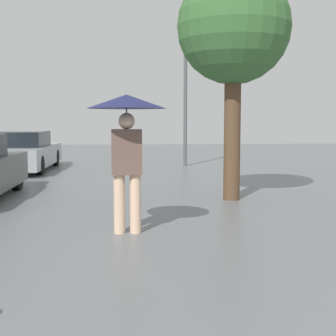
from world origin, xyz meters
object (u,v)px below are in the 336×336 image
at_px(pedestrian, 127,124).
at_px(parked_car_farthest, 22,152).
at_px(street_lamp, 185,78).
at_px(tree, 234,30).

xyz_separation_m(pedestrian, parked_car_farthest, (-3.39, 8.56, -0.96)).
bearing_deg(street_lamp, parked_car_farthest, -169.12).
bearing_deg(pedestrian, street_lamp, 78.77).
relative_size(tree, street_lamp, 1.05).
bearing_deg(street_lamp, tree, -88.81).
bearing_deg(pedestrian, parked_car_farthest, 111.59).
height_order(parked_car_farthest, tree, tree).
relative_size(pedestrian, parked_car_farthest, 0.43).
bearing_deg(street_lamp, pedestrian, -101.23).
bearing_deg(tree, pedestrian, -127.77).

